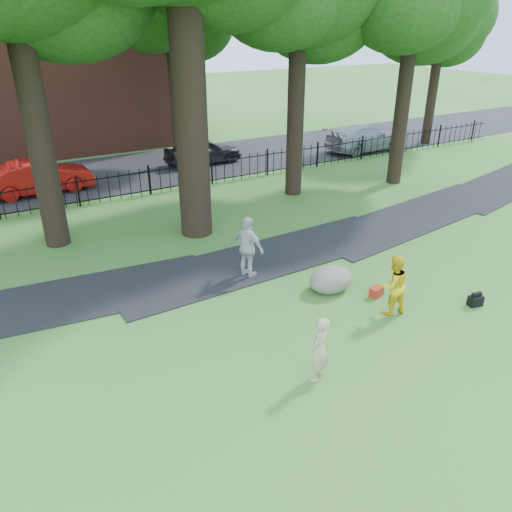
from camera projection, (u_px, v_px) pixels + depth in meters
ground at (311, 326)px, 12.48m from camera, size 120.00×120.00×0.00m
footpath at (265, 259)px, 15.98m from camera, size 36.07×3.85×0.03m
street at (124, 172)px, 24.98m from camera, size 80.00×7.00×0.02m
iron_fence at (149, 181)px, 21.59m from camera, size 44.00×0.04×1.20m
woman at (319, 349)px, 10.36m from camera, size 0.65×0.58×1.49m
man at (393, 285)px, 12.71m from camera, size 0.88×0.73×1.63m
pedestrian at (248, 247)px, 14.51m from camera, size 0.83×1.19×1.88m
boulder at (331, 278)px, 14.00m from camera, size 1.49×1.27×0.75m
backpack at (475, 301)px, 13.33m from camera, size 0.41×0.30×0.28m
red_bag at (376, 292)px, 13.78m from camera, size 0.45×0.35×0.27m
red_sedan at (39, 177)px, 21.71m from camera, size 4.47×1.68×1.46m
grey_car at (203, 151)px, 26.16m from camera, size 4.10×1.76×1.38m
silver_car at (365, 138)px, 28.81m from camera, size 5.05×2.18×1.45m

